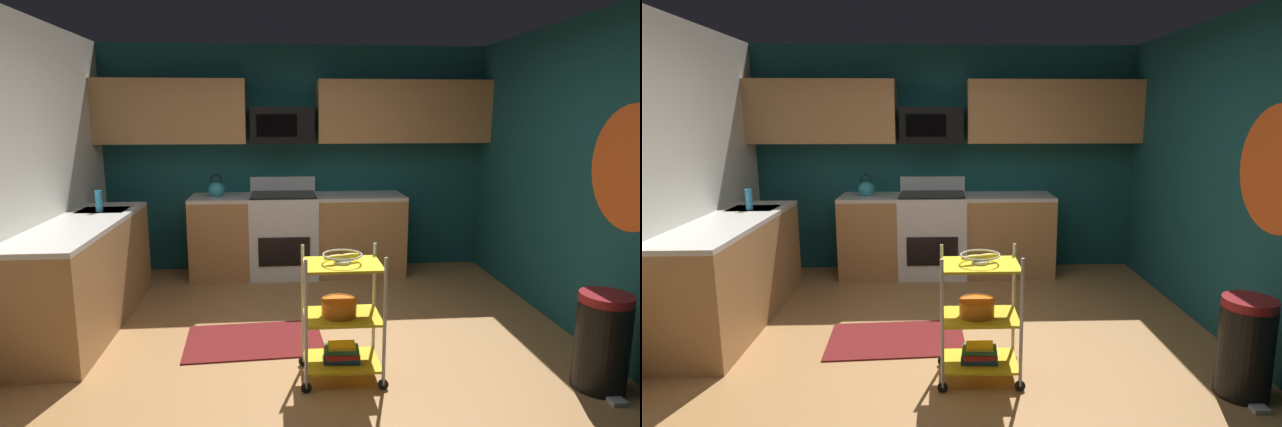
{
  "view_description": "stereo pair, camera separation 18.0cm",
  "coord_description": "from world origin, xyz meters",
  "views": [
    {
      "loc": [
        -0.24,
        -3.68,
        1.81
      ],
      "look_at": [
        0.1,
        0.3,
        1.05
      ],
      "focal_mm": 29.02,
      "sensor_mm": 36.0,
      "label": 1
    },
    {
      "loc": [
        -0.06,
        -3.69,
        1.81
      ],
      "look_at": [
        0.1,
        0.3,
        1.05
      ],
      "focal_mm": 29.02,
      "sensor_mm": 36.0,
      "label": 2
    }
  ],
  "objects": [
    {
      "name": "wall_flower_decal",
      "position": [
        2.2,
        -0.31,
        1.45
      ],
      "size": [
        0.0,
        0.89,
        0.89
      ],
      "primitive_type": "cylinder",
      "rotation": [
        0.0,
        1.57,
        0.0
      ],
      "color": "#E5591E"
    },
    {
      "name": "floor",
      "position": [
        0.0,
        0.0,
        -0.02
      ],
      "size": [
        4.4,
        4.8,
        0.04
      ],
      "primitive_type": "cube",
      "color": "#A87542",
      "rests_on": "ground"
    },
    {
      "name": "microwave",
      "position": [
        -0.17,
        2.21,
        1.7
      ],
      "size": [
        0.7,
        0.39,
        0.4
      ],
      "color": "black"
    },
    {
      "name": "trash_can",
      "position": [
        1.9,
        -0.63,
        0.33
      ],
      "size": [
        0.34,
        0.42,
        0.66
      ],
      "color": "black",
      "rests_on": "ground"
    },
    {
      "name": "counter_run",
      "position": [
        -0.89,
        1.48,
        0.46
      ],
      "size": [
        3.4,
        2.67,
        0.92
      ],
      "color": "#B27F4C",
      "rests_on": "ground"
    },
    {
      "name": "mixing_bowl_large",
      "position": [
        0.17,
        -0.35,
        0.52
      ],
      "size": [
        0.25,
        0.25,
        0.11
      ],
      "color": "orange",
      "rests_on": "rolling_cart"
    },
    {
      "name": "book_stack",
      "position": [
        0.19,
        -0.35,
        0.18
      ],
      "size": [
        0.27,
        0.19,
        0.12
      ],
      "color": "#1E4C8C",
      "rests_on": "rolling_cart"
    },
    {
      "name": "floor_rug",
      "position": [
        -0.44,
        0.3,
        0.01
      ],
      "size": [
        1.13,
        0.76,
        0.01
      ],
      "primitive_type": "cube",
      "rotation": [
        0.0,
        0.0,
        0.05
      ],
      "color": "maroon",
      "rests_on": "ground"
    },
    {
      "name": "dish_soap_bottle",
      "position": [
        -1.9,
        1.25,
        1.02
      ],
      "size": [
        0.06,
        0.06,
        0.2
      ],
      "primitive_type": "cylinder",
      "color": "#2D8CBF",
      "rests_on": "counter_run"
    },
    {
      "name": "kettle",
      "position": [
        -0.91,
        2.1,
        1.0
      ],
      "size": [
        0.21,
        0.18,
        0.26
      ],
      "color": "teal",
      "rests_on": "counter_run"
    },
    {
      "name": "rolling_cart",
      "position": [
        0.19,
        -0.35,
        0.45
      ],
      "size": [
        0.59,
        0.4,
        0.91
      ],
      "color": "silver",
      "rests_on": "ground"
    },
    {
      "name": "fruit_bowl",
      "position": [
        0.19,
        -0.35,
        0.88
      ],
      "size": [
        0.27,
        0.27,
        0.07
      ],
      "color": "silver",
      "rests_on": "rolling_cart"
    },
    {
      "name": "upper_cabinets",
      "position": [
        0.04,
        2.23,
        1.85
      ],
      "size": [
        4.4,
        0.33,
        0.7
      ],
      "color": "#B27F4C"
    },
    {
      "name": "wall_back",
      "position": [
        0.0,
        2.43,
        1.3
      ],
      "size": [
        4.52,
        0.06,
        2.6
      ],
      "primitive_type": "cube",
      "color": "#14474C",
      "rests_on": "ground"
    },
    {
      "name": "oven_range",
      "position": [
        -0.17,
        2.1,
        0.48
      ],
      "size": [
        0.76,
        0.65,
        1.1
      ],
      "color": "white",
      "rests_on": "ground"
    },
    {
      "name": "wall_right",
      "position": [
        2.23,
        0.0,
        1.3
      ],
      "size": [
        0.06,
        4.8,
        2.6
      ],
      "primitive_type": "cube",
      "color": "#14474C",
      "rests_on": "ground"
    }
  ]
}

